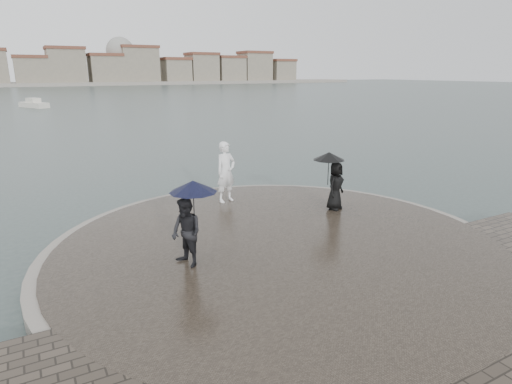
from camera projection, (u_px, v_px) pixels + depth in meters
ground at (368, 315)px, 8.80m from camera, size 400.00×400.00×0.00m
kerb_ring at (279, 249)px, 11.70m from camera, size 12.50×12.50×0.32m
quay_tip at (279, 248)px, 11.70m from camera, size 11.90×11.90×0.36m
statue at (226, 172)px, 15.00m from camera, size 0.88×0.68×2.14m
visitor_left at (188, 219)px, 10.00m from camera, size 1.23×1.14×2.04m
visitor_right at (333, 177)px, 14.12m from camera, size 1.24×1.04×1.95m
far_skyline at (9, 69)px, 139.76m from camera, size 260.00×20.00×37.00m
boats at (5, 113)px, 47.74m from camera, size 11.44×28.05×1.50m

